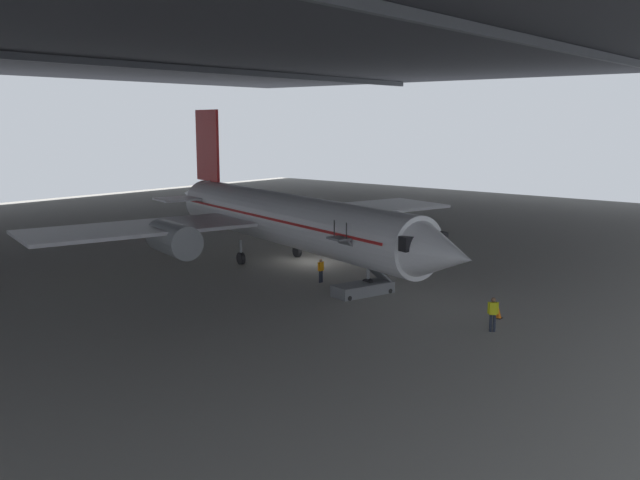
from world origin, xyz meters
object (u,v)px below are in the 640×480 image
object	(u,v)px
crew_worker_near_nose	(493,312)
traffic_cone_orange	(499,313)
crew_worker_by_stairs	(321,269)
boarding_stairs	(362,283)
airplane_main	(284,219)

from	to	relation	value
crew_worker_near_nose	traffic_cone_orange	size ratio (longest dim) A/B	2.94
crew_worker_near_nose	crew_worker_by_stairs	size ratio (longest dim) A/B	1.11
crew_worker_by_stairs	traffic_cone_orange	size ratio (longest dim) A/B	2.63
crew_worker_by_stairs	boarding_stairs	bearing A→B (deg)	-101.81
airplane_main	crew_worker_by_stairs	xyz separation A→B (m)	(-2.44, -5.54, -2.53)
boarding_stairs	crew_worker_by_stairs	world-z (taller)	boarding_stairs
boarding_stairs	traffic_cone_orange	bearing A→B (deg)	-85.94
airplane_main	crew_worker_near_nose	size ratio (longest dim) A/B	20.19
crew_worker_by_stairs	traffic_cone_orange	xyz separation A→B (m)	(-0.21, -12.56, -0.60)
crew_worker_near_nose	crew_worker_by_stairs	xyz separation A→B (m)	(2.58, 13.35, -0.12)
crew_worker_near_nose	airplane_main	bearing A→B (deg)	75.10
crew_worker_near_nose	crew_worker_by_stairs	distance (m)	13.59
traffic_cone_orange	airplane_main	bearing A→B (deg)	81.65
crew_worker_near_nose	crew_worker_by_stairs	bearing A→B (deg)	79.04
boarding_stairs	crew_worker_by_stairs	size ratio (longest dim) A/B	2.93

